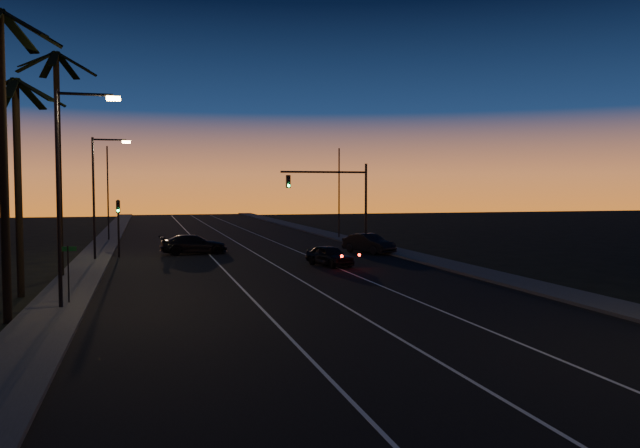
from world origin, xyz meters
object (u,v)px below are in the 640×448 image
object	(u,v)px
signal_mast	(338,191)
right_car	(369,243)
cross_car	(194,244)
lead_car	(329,256)

from	to	relation	value
signal_mast	right_car	bearing A→B (deg)	-47.41
right_car	signal_mast	bearing A→B (deg)	132.59
right_car	cross_car	xyz separation A→B (m)	(-13.08, 2.96, -0.01)
cross_car	lead_car	bearing A→B (deg)	-50.99
signal_mast	cross_car	distance (m)	11.96
lead_car	cross_car	bearing A→B (deg)	129.01
lead_car	right_car	bearing A→B (deg)	52.69
right_car	cross_car	world-z (taller)	right_car
signal_mast	cross_car	size ratio (longest dim) A/B	1.36
signal_mast	cross_car	xyz separation A→B (m)	(-11.22, 0.93, -4.03)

